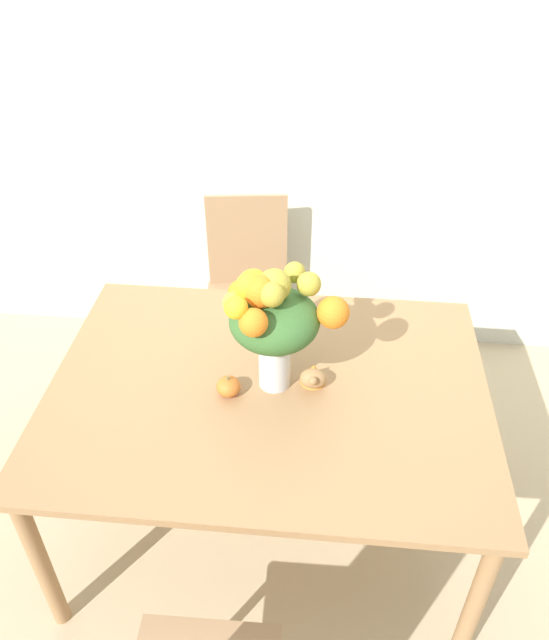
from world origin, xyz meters
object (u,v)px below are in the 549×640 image
object	(u,v)px
pumpkin	(229,386)
flower_vase	(273,317)
dining_chair_near_window	(248,290)
turkey_figurine	(313,375)

from	to	relation	value
pumpkin	flower_vase	bearing A→B (deg)	25.95
pumpkin	dining_chair_near_window	world-z (taller)	dining_chair_near_window
dining_chair_near_window	pumpkin	bearing A→B (deg)	-93.11
pumpkin	dining_chair_near_window	size ratio (longest dim) A/B	0.09
pumpkin	dining_chair_near_window	xyz separation A→B (m)	(-0.07, 1.01, -0.30)
pumpkin	turkey_figurine	world-z (taller)	same
flower_vase	dining_chair_near_window	world-z (taller)	flower_vase
flower_vase	turkey_figurine	bearing A→B (deg)	2.97
flower_vase	pumpkin	distance (m)	0.31
flower_vase	dining_chair_near_window	size ratio (longest dim) A/B	0.50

